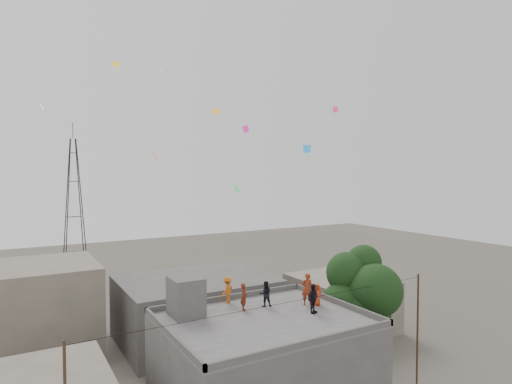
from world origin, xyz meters
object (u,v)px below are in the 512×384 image
at_px(tree, 362,296).
at_px(transmission_tower, 74,209).
at_px(stair_head_box, 186,296).
at_px(person_red_adult, 307,289).
at_px(person_dark_adult, 313,298).

relative_size(tree, transmission_tower, 0.45).
height_order(stair_head_box, person_red_adult, stair_head_box).
bearing_deg(stair_head_box, person_red_adult, -15.09).
relative_size(stair_head_box, person_dark_adult, 1.26).
xyz_separation_m(tree, person_red_adult, (-3.98, 0.23, 0.90)).
height_order(person_red_adult, person_dark_adult, person_red_adult).
distance_m(stair_head_box, person_red_adult, 6.82).
bearing_deg(tree, person_red_adult, 176.72).
distance_m(tree, transmission_tower, 41.12).
relative_size(transmission_tower, person_dark_adult, 12.65).
bearing_deg(transmission_tower, person_red_adult, -79.32).
bearing_deg(tree, transmission_tower, 106.09).
bearing_deg(transmission_tower, stair_head_box, -88.77).
bearing_deg(person_dark_adult, person_red_adult, 42.57).
xyz_separation_m(stair_head_box, person_dark_adult, (5.98, -3.12, -0.21)).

